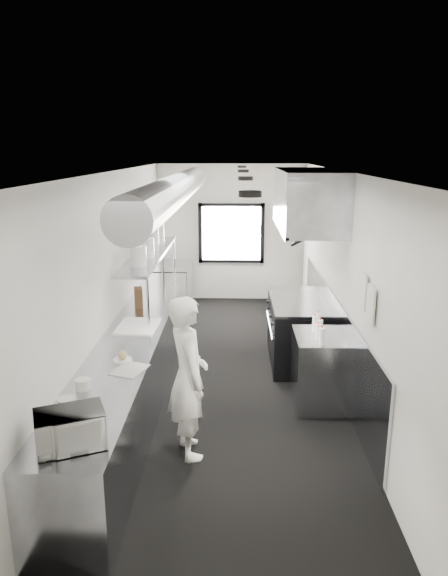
# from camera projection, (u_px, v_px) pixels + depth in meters

# --- Properties ---
(floor) EXTENTS (3.00, 8.00, 0.01)m
(floor) POSITION_uv_depth(u_px,v_px,m) (228.00, 378.00, 7.13)
(floor) COLOR black
(floor) RESTS_ON ground
(ceiling) EXTENTS (3.00, 8.00, 0.01)m
(ceiling) POSITION_uv_depth(u_px,v_px,m) (228.00, 172.00, 6.41)
(ceiling) COLOR silver
(ceiling) RESTS_ON wall_back
(wall_back) EXTENTS (3.00, 0.02, 2.80)m
(wall_back) POSITION_uv_depth(u_px,v_px,m) (231.00, 233.00, 10.63)
(wall_back) COLOR silver
(wall_back) RESTS_ON floor
(wall_front) EXTENTS (3.00, 0.02, 2.80)m
(wall_front) POSITION_uv_depth(u_px,v_px,m) (216.00, 454.00, 2.91)
(wall_front) COLOR silver
(wall_front) RESTS_ON floor
(wall_left) EXTENTS (0.02, 8.00, 2.80)m
(wall_left) POSITION_uv_depth(u_px,v_px,m) (115.00, 280.00, 6.81)
(wall_left) COLOR silver
(wall_left) RESTS_ON floor
(wall_right) EXTENTS (0.02, 8.00, 2.80)m
(wall_right) POSITION_uv_depth(u_px,v_px,m) (343.00, 281.00, 6.73)
(wall_right) COLOR silver
(wall_right) RESTS_ON floor
(wall_cladding) EXTENTS (0.03, 5.50, 1.10)m
(wall_cladding) POSITION_uv_depth(u_px,v_px,m) (333.00, 334.00, 7.25)
(wall_cladding) COLOR #9296A0
(wall_cladding) RESTS_ON wall_right
(hvac_duct) EXTENTS (0.40, 6.40, 0.40)m
(hvac_duct) POSITION_uv_depth(u_px,v_px,m) (176.00, 190.00, 6.88)
(hvac_duct) COLOR #93959B
(hvac_duct) RESTS_ON ceiling
(service_window) EXTENTS (1.36, 0.05, 1.25)m
(service_window) POSITION_uv_depth(u_px,v_px,m) (231.00, 233.00, 10.60)
(service_window) COLOR white
(service_window) RESTS_ON wall_back
(exhaust_hood) EXTENTS (0.81, 2.20, 0.88)m
(exhaust_hood) POSITION_uv_depth(u_px,v_px,m) (308.00, 200.00, 7.16)
(exhaust_hood) COLOR #9296A0
(exhaust_hood) RESTS_ON ceiling
(prep_counter) EXTENTS (0.70, 6.00, 0.90)m
(prep_counter) POSITION_uv_depth(u_px,v_px,m) (137.00, 362.00, 6.56)
(prep_counter) COLOR #9296A0
(prep_counter) RESTS_ON floor
(pass_shelf) EXTENTS (0.45, 3.00, 0.68)m
(pass_shelf) POSITION_uv_depth(u_px,v_px,m) (150.00, 255.00, 7.73)
(pass_shelf) COLOR #9296A0
(pass_shelf) RESTS_ON prep_counter
(range) EXTENTS (0.88, 1.60, 0.94)m
(range) POSITION_uv_depth(u_px,v_px,m) (298.00, 330.00, 7.66)
(range) COLOR black
(range) RESTS_ON floor
(bottle_station) EXTENTS (0.65, 0.80, 0.90)m
(bottle_station) POSITION_uv_depth(u_px,v_px,m) (321.00, 370.00, 6.31)
(bottle_station) COLOR #9296A0
(bottle_station) RESTS_ON floor
(far_work_table) EXTENTS (0.70, 1.20, 0.90)m
(far_work_table) POSITION_uv_depth(u_px,v_px,m) (172.00, 287.00, 10.13)
(far_work_table) COLOR #9296A0
(far_work_table) RESTS_ON floor
(notice_sheet_a) EXTENTS (0.02, 0.28, 0.38)m
(notice_sheet_a) POSITION_uv_depth(u_px,v_px,m) (363.00, 291.00, 5.53)
(notice_sheet_a) COLOR beige
(notice_sheet_a) RESTS_ON wall_right
(notice_sheet_b) EXTENTS (0.02, 0.28, 0.38)m
(notice_sheet_b) POSITION_uv_depth(u_px,v_px,m) (371.00, 305.00, 5.20)
(notice_sheet_b) COLOR beige
(notice_sheet_b) RESTS_ON wall_right
(line_cook) EXTENTS (0.59, 0.72, 1.69)m
(line_cook) POSITION_uv_depth(u_px,v_px,m) (188.00, 377.00, 5.19)
(line_cook) COLOR white
(line_cook) RESTS_ON floor
(microwave) EXTENTS (0.57, 0.51, 0.28)m
(microwave) POSITION_uv_depth(u_px,v_px,m) (70.00, 429.00, 3.85)
(microwave) COLOR silver
(microwave) RESTS_ON prep_counter
(deli_tub_a) EXTENTS (0.17, 0.17, 0.10)m
(deli_tub_a) POSITION_uv_depth(u_px,v_px,m) (66.00, 404.00, 4.42)
(deli_tub_a) COLOR beige
(deli_tub_a) RESTS_ON prep_counter
(deli_tub_b) EXTENTS (0.15, 0.15, 0.10)m
(deli_tub_b) POSITION_uv_depth(u_px,v_px,m) (83.00, 384.00, 4.80)
(deli_tub_b) COLOR beige
(deli_tub_b) RESTS_ON prep_counter
(newspaper) EXTENTS (0.39, 0.44, 0.01)m
(newspaper) POSITION_uv_depth(u_px,v_px,m) (130.00, 370.00, 5.23)
(newspaper) COLOR silver
(newspaper) RESTS_ON prep_counter
(small_plate) EXTENTS (0.22, 0.22, 0.02)m
(small_plate) POSITION_uv_depth(u_px,v_px,m) (123.00, 360.00, 5.46)
(small_plate) COLOR silver
(small_plate) RESTS_ON prep_counter
(pastry) EXTENTS (0.09, 0.09, 0.09)m
(pastry) POSITION_uv_depth(u_px,v_px,m) (123.00, 355.00, 5.45)
(pastry) COLOR tan
(pastry) RESTS_ON small_plate
(cutting_board) EXTENTS (0.51, 0.66, 0.02)m
(cutting_board) POSITION_uv_depth(u_px,v_px,m) (138.00, 326.00, 6.50)
(cutting_board) COLOR white
(cutting_board) RESTS_ON prep_counter
(knife_block) EXTENTS (0.16, 0.26, 0.26)m
(knife_block) POSITION_uv_depth(u_px,v_px,m) (138.00, 297.00, 7.34)
(knife_block) COLOR brown
(knife_block) RESTS_ON prep_counter
(plate_stack_a) EXTENTS (0.26, 0.26, 0.27)m
(plate_stack_a) POSITION_uv_depth(u_px,v_px,m) (138.00, 256.00, 6.82)
(plate_stack_a) COLOR silver
(plate_stack_a) RESTS_ON pass_shelf
(plate_stack_b) EXTENTS (0.27, 0.27, 0.28)m
(plate_stack_b) POSITION_uv_depth(u_px,v_px,m) (147.00, 248.00, 7.34)
(plate_stack_b) COLOR silver
(plate_stack_b) RESTS_ON pass_shelf
(plate_stack_c) EXTENTS (0.32, 0.32, 0.34)m
(plate_stack_c) POSITION_uv_depth(u_px,v_px,m) (151.00, 239.00, 7.88)
(plate_stack_c) COLOR silver
(plate_stack_c) RESTS_ON pass_shelf
(plate_stack_d) EXTENTS (0.26, 0.26, 0.39)m
(plate_stack_d) POSITION_uv_depth(u_px,v_px,m) (157.00, 232.00, 8.39)
(plate_stack_d) COLOR silver
(plate_stack_d) RESTS_ON pass_shelf
(squeeze_bottle_a) EXTENTS (0.08, 0.08, 0.20)m
(squeeze_bottle_a) POSITION_uv_depth(u_px,v_px,m) (322.00, 336.00, 5.89)
(squeeze_bottle_a) COLOR white
(squeeze_bottle_a) RESTS_ON bottle_station
(squeeze_bottle_b) EXTENTS (0.08, 0.08, 0.19)m
(squeeze_bottle_b) POSITION_uv_depth(u_px,v_px,m) (318.00, 332.00, 6.04)
(squeeze_bottle_b) COLOR white
(squeeze_bottle_b) RESTS_ON bottle_station
(squeeze_bottle_c) EXTENTS (0.07, 0.07, 0.19)m
(squeeze_bottle_c) POSITION_uv_depth(u_px,v_px,m) (320.00, 327.00, 6.20)
(squeeze_bottle_c) COLOR white
(squeeze_bottle_c) RESTS_ON bottle_station
(squeeze_bottle_d) EXTENTS (0.09, 0.09, 0.20)m
(squeeze_bottle_d) POSITION_uv_depth(u_px,v_px,m) (315.00, 324.00, 6.32)
(squeeze_bottle_d) COLOR white
(squeeze_bottle_d) RESTS_ON bottle_station
(squeeze_bottle_e) EXTENTS (0.07, 0.07, 0.20)m
(squeeze_bottle_e) POSITION_uv_depth(u_px,v_px,m) (318.00, 321.00, 6.43)
(squeeze_bottle_e) COLOR white
(squeeze_bottle_e) RESTS_ON bottle_station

